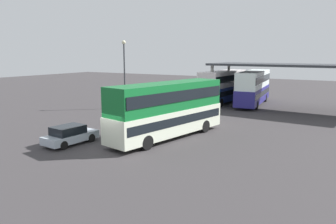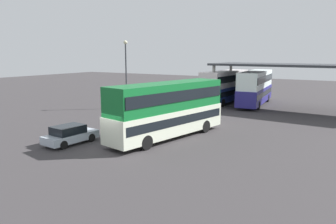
{
  "view_description": "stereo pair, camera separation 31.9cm",
  "coord_description": "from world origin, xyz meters",
  "px_view_note": "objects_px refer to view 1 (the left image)",
  "views": [
    {
      "loc": [
        13.5,
        -16.13,
        6.33
      ],
      "look_at": [
        1.41,
        4.64,
        2.0
      ],
      "focal_mm": 34.55,
      "sensor_mm": 36.0,
      "label": 1
    },
    {
      "loc": [
        13.77,
        -15.97,
        6.33
      ],
      "look_at": [
        1.41,
        4.64,
        2.0
      ],
      "focal_mm": 34.55,
      "sensor_mm": 36.0,
      "label": 2
    }
  ],
  "objects_px": {
    "double_decker_main": "(168,108)",
    "double_decker_mid_row": "(253,86)",
    "lamppost_tall": "(124,66)",
    "parked_hatchback": "(70,135)",
    "double_decker_near_canopy": "(223,85)"
  },
  "relations": [
    {
      "from": "double_decker_main",
      "to": "lamppost_tall",
      "type": "xyz_separation_m",
      "value": [
        -11.13,
        9.1,
        2.62
      ]
    },
    {
      "from": "double_decker_main",
      "to": "double_decker_near_canopy",
      "type": "distance_m",
      "value": 19.4
    },
    {
      "from": "double_decker_mid_row",
      "to": "lamppost_tall",
      "type": "distance_m",
      "value": 16.25
    },
    {
      "from": "parked_hatchback",
      "to": "lamppost_tall",
      "type": "bearing_deg",
      "value": 28.12
    },
    {
      "from": "lamppost_tall",
      "to": "double_decker_mid_row",
      "type": "bearing_deg",
      "value": 40.84
    },
    {
      "from": "double_decker_main",
      "to": "lamppost_tall",
      "type": "bearing_deg",
      "value": 62.41
    },
    {
      "from": "double_decker_mid_row",
      "to": "lamppost_tall",
      "type": "relative_size",
      "value": 1.42
    },
    {
      "from": "double_decker_mid_row",
      "to": "double_decker_main",
      "type": "bearing_deg",
      "value": 171.77
    },
    {
      "from": "double_decker_main",
      "to": "double_decker_mid_row",
      "type": "distance_m",
      "value": 19.61
    },
    {
      "from": "double_decker_near_canopy",
      "to": "double_decker_mid_row",
      "type": "xyz_separation_m",
      "value": [
        3.89,
        0.4,
        0.03
      ]
    },
    {
      "from": "double_decker_near_canopy",
      "to": "double_decker_mid_row",
      "type": "distance_m",
      "value": 3.91
    },
    {
      "from": "double_decker_near_canopy",
      "to": "lamppost_tall",
      "type": "xyz_separation_m",
      "value": [
        -8.25,
        -10.09,
        2.65
      ]
    },
    {
      "from": "parked_hatchback",
      "to": "double_decker_mid_row",
      "type": "distance_m",
      "value": 25.46
    },
    {
      "from": "double_decker_near_canopy",
      "to": "double_decker_main",
      "type": "bearing_deg",
      "value": -168.32
    },
    {
      "from": "double_decker_main",
      "to": "double_decker_mid_row",
      "type": "bearing_deg",
      "value": 8.75
    }
  ]
}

